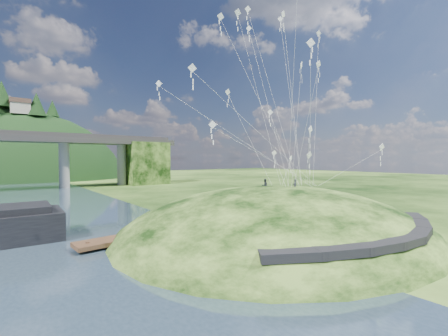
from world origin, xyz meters
TOP-DOWN VIEW (x-y plane):
  - ground at (0.00, 0.00)m, footprint 320.00×320.00m
  - grass_hill at (8.00, 2.00)m, footprint 36.00×32.00m
  - footpath at (7.46, -9.74)m, footprint 22.29×5.84m
  - wooden_dock at (-3.28, 8.08)m, footprint 15.44×3.46m
  - kite_flyers at (9.07, 3.07)m, footprint 2.76×3.27m
  - kite_swarm at (7.76, 2.49)m, footprint 18.92×15.93m

SIDE VIEW (x-z plane):
  - grass_hill at x=8.00m, z-range -8.00..5.00m
  - ground at x=0.00m, z-range 0.00..0.00m
  - wooden_dock at x=-3.28m, z-range -0.07..1.03m
  - footpath at x=7.46m, z-range 1.67..2.50m
  - kite_flyers at x=9.07m, z-range 4.92..6.55m
  - kite_swarm at x=7.76m, z-range 7.51..28.14m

